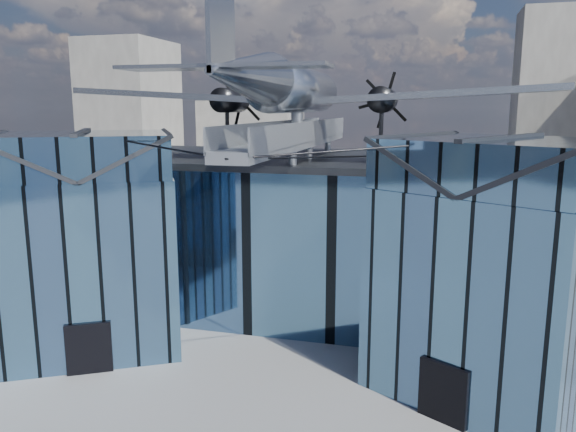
# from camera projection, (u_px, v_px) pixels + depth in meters

# --- Properties ---
(ground_plane) EXTENTS (120.00, 120.00, 0.00)m
(ground_plane) POSITION_uv_depth(u_px,v_px,m) (278.00, 354.00, 30.13)
(ground_plane) COLOR gray
(museum) EXTENTS (32.88, 24.50, 17.60)m
(museum) POSITION_uv_depth(u_px,v_px,m) (304.00, 231.00, 34.59)
(museum) COLOR teal
(museum) RESTS_ON ground
(bg_towers) EXTENTS (77.00, 24.50, 26.00)m
(bg_towers) POSITION_uv_depth(u_px,v_px,m) (392.00, 130.00, 75.71)
(bg_towers) COLOR gray
(bg_towers) RESTS_ON ground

